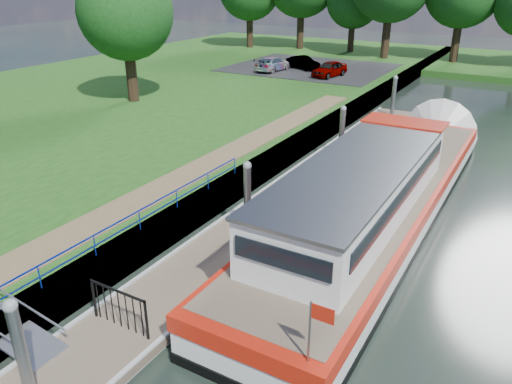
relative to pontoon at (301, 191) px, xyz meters
The scene contains 14 objects.
riverbank 18.11m from the pontoon, behind, with size 32.00×90.00×0.78m, color #1A4513.
bank_edge 3.25m from the pontoon, 141.89° to the left, with size 1.10×90.00×0.78m, color #473D2D.
footpath 6.69m from the pontoon, 131.35° to the right, with size 1.60×40.00×0.05m, color brown.
carpark 27.32m from the pontoon, 113.75° to the left, with size 14.00×12.00×0.06m, color black.
blue_fence 10.43m from the pontoon, 105.38° to the right, with size 0.04×18.04×0.72m.
pontoon is the anchor object (origin of this frame).
mooring_piles 1.10m from the pontoon, ahead, with size 0.30×27.30×3.55m.
gangway 12.64m from the pontoon, 98.42° to the right, with size 2.58×1.00×0.92m.
gate_panel 10.84m from the pontoon, 90.00° to the right, with size 1.85×0.05×1.15m.
barge 3.73m from the pontoon, ahead, with size 4.36×21.15×4.78m.
bank_tree_a 18.78m from the pontoon, 156.11° to the left, with size 6.12×6.12×9.72m.
car_a 23.03m from the pontoon, 109.63° to the left, with size 1.49×3.71×1.27m, color #999999.
car_b 26.24m from the pontoon, 115.13° to the left, with size 1.21×3.48×1.15m, color #999999.
car_c 25.36m from the pontoon, 121.22° to the left, with size 1.69×4.17×1.21m, color #999999.
Camera 1 is at (8.21, -5.03, 8.76)m, focal length 35.00 mm.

